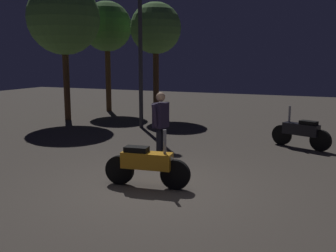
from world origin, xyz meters
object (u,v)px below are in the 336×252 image
object	(u,v)px
motorcycle_orange_foreground	(147,164)
streetlamp_near	(140,32)
person_rider_beside	(161,120)
motorcycle_black_parked_left	(301,132)

from	to	relation	value
motorcycle_orange_foreground	streetlamp_near	bearing A→B (deg)	110.66
person_rider_beside	motorcycle_orange_foreground	bearing A→B (deg)	118.06
streetlamp_near	motorcycle_black_parked_left	bearing A→B (deg)	-11.99
motorcycle_black_parked_left	person_rider_beside	distance (m)	3.98
motorcycle_orange_foreground	streetlamp_near	distance (m)	7.02
motorcycle_black_parked_left	person_rider_beside	size ratio (longest dim) A/B	0.98
motorcycle_orange_foreground	motorcycle_black_parked_left	world-z (taller)	same
motorcycle_orange_foreground	person_rider_beside	bearing A→B (deg)	99.23
person_rider_beside	motorcycle_black_parked_left	bearing A→B (deg)	-126.68
motorcycle_black_parked_left	streetlamp_near	xyz separation A→B (m)	(-5.39, 1.14, 2.84)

